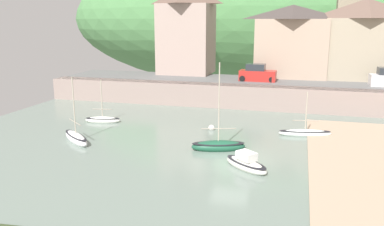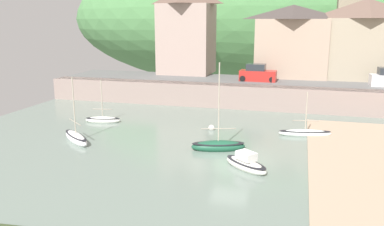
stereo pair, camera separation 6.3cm
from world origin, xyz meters
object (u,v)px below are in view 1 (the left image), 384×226
object	(u,v)px
sailboat_white_hull	(218,146)
sailboat_nearest_shore	(76,138)
parked_car_near_slipway	(257,74)
mooring_buoy	(211,128)
church_with_spire	(349,13)
rowboat_small_beached	(246,164)
sailboat_far_left	(103,120)
waterfront_building_right	(365,39)
motorboat_with_cabin	(305,133)
waterfront_building_centre	(292,41)
waterfront_building_left	(186,29)

from	to	relation	value
sailboat_white_hull	sailboat_nearest_shore	world-z (taller)	sailboat_white_hull
parked_car_near_slipway	mooring_buoy	size ratio (longest dim) A/B	7.56
parked_car_near_slipway	sailboat_nearest_shore	bearing A→B (deg)	-119.09
church_with_spire	rowboat_small_beached	size ratio (longest dim) A/B	4.34
sailboat_far_left	parked_car_near_slipway	xyz separation A→B (m)	(12.60, 13.38, 2.96)
sailboat_white_hull	sailboat_far_left	bearing A→B (deg)	139.27
sailboat_white_hull	church_with_spire	bearing A→B (deg)	50.35
church_with_spire	waterfront_building_right	bearing A→B (deg)	-68.38
sailboat_white_hull	motorboat_with_cabin	bearing A→B (deg)	24.09
waterfront_building_centre	waterfront_building_right	world-z (taller)	waterfront_building_right
waterfront_building_left	sailboat_nearest_shore	world-z (taller)	waterfront_building_left
sailboat_white_hull	sailboat_far_left	size ratio (longest dim) A/B	1.60
sailboat_far_left	waterfront_building_right	bearing A→B (deg)	24.51
rowboat_small_beached	mooring_buoy	xyz separation A→B (m)	(-4.11, 8.29, -0.15)
rowboat_small_beached	mooring_buoy	distance (m)	9.25
waterfront_building_centre	parked_car_near_slipway	xyz separation A→B (m)	(-3.48, -4.50, -3.54)
rowboat_small_beached	sailboat_far_left	xyz separation A→B (m)	(-14.37, 8.22, -0.07)
sailboat_far_left	waterfront_building_centre	bearing A→B (deg)	36.10
motorboat_with_cabin	waterfront_building_centre	bearing A→B (deg)	84.48
rowboat_small_beached	mooring_buoy	size ratio (longest dim) A/B	6.24
waterfront_building_centre	sailboat_white_hull	xyz separation A→B (m)	(-4.18, -22.89, -6.44)
waterfront_building_right	mooring_buoy	bearing A→B (deg)	-128.07
waterfront_building_left	sailboat_far_left	bearing A→B (deg)	-99.23
rowboat_small_beached	motorboat_with_cabin	xyz separation A→B (m)	(3.62, 8.69, -0.09)
church_with_spire	motorboat_with_cabin	size ratio (longest dim) A/B	3.42
church_with_spire	sailboat_far_left	world-z (taller)	church_with_spire
motorboat_with_cabin	mooring_buoy	distance (m)	7.74
waterfront_building_left	church_with_spire	bearing A→B (deg)	11.46
church_with_spire	parked_car_near_slipway	world-z (taller)	church_with_spire
waterfront_building_right	sailboat_far_left	world-z (taller)	waterfront_building_right
rowboat_small_beached	motorboat_with_cabin	size ratio (longest dim) A/B	0.79
sailboat_far_left	waterfront_building_left	bearing A→B (deg)	68.85
sailboat_white_hull	motorboat_with_cabin	xyz separation A→B (m)	(6.08, 5.48, -0.08)
motorboat_with_cabin	sailboat_far_left	xyz separation A→B (m)	(-17.99, -0.46, 0.02)
waterfront_building_left	waterfront_building_right	bearing A→B (deg)	0.00
waterfront_building_right	parked_car_near_slipway	world-z (taller)	waterfront_building_right
sailboat_nearest_shore	mooring_buoy	xyz separation A→B (m)	(9.38, 6.08, -0.15)
mooring_buoy	parked_car_near_slipway	bearing A→B (deg)	80.04
mooring_buoy	church_with_spire	bearing A→B (deg)	60.45
rowboat_small_beached	motorboat_with_cabin	world-z (taller)	motorboat_with_cabin
waterfront_building_right	church_with_spire	xyz separation A→B (m)	(-1.59, 4.00, 3.02)
mooring_buoy	motorboat_with_cabin	bearing A→B (deg)	2.97
rowboat_small_beached	waterfront_building_right	bearing A→B (deg)	108.36
waterfront_building_centre	sailboat_nearest_shore	world-z (taller)	waterfront_building_centre
sailboat_white_hull	sailboat_nearest_shore	xyz separation A→B (m)	(-11.03, -1.00, 0.01)
motorboat_with_cabin	parked_car_near_slipway	bearing A→B (deg)	100.89
rowboat_small_beached	parked_car_near_slipway	distance (m)	21.86
sailboat_nearest_shore	mooring_buoy	bearing A→B (deg)	71.83
motorboat_with_cabin	sailboat_nearest_shore	world-z (taller)	sailboat_nearest_shore
waterfront_building_centre	church_with_spire	world-z (taller)	church_with_spire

